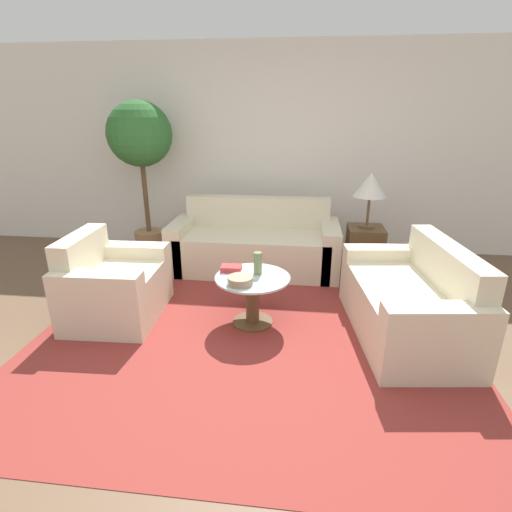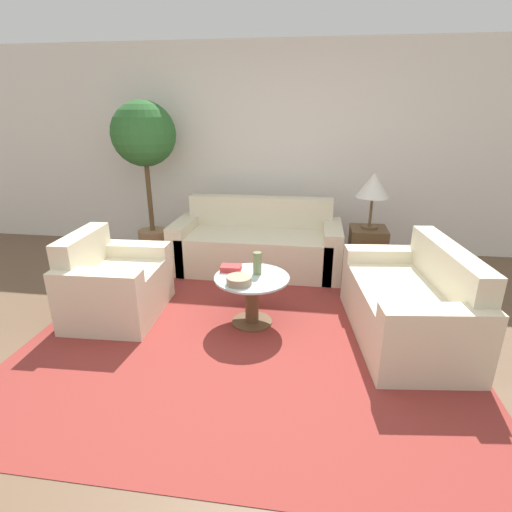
{
  "view_description": "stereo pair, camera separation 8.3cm",
  "coord_description": "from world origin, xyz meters",
  "px_view_note": "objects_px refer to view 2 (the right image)",
  "views": [
    {
      "loc": [
        0.47,
        -2.41,
        1.82
      ],
      "look_at": [
        0.06,
        0.98,
        0.55
      ],
      "focal_mm": 28.0,
      "sensor_mm": 36.0,
      "label": 1
    },
    {
      "loc": [
        0.56,
        -2.4,
        1.82
      ],
      "look_at": [
        0.06,
        0.98,
        0.55
      ],
      "focal_mm": 28.0,
      "sensor_mm": 36.0,
      "label": 2
    }
  ],
  "objects_px": {
    "potted_plant": "(145,144)",
    "book_stack": "(231,268)",
    "table_lamp": "(373,186)",
    "bowl": "(239,280)",
    "loveseat": "(413,306)",
    "coffee_table": "(252,293)",
    "sofa_main": "(258,245)",
    "armchair": "(112,286)",
    "vase": "(257,263)"
  },
  "relations": [
    {
      "from": "armchair",
      "to": "bowl",
      "type": "relative_size",
      "value": 4.55
    },
    {
      "from": "sofa_main",
      "to": "coffee_table",
      "type": "xyz_separation_m",
      "value": [
        0.14,
        -1.33,
        0.01
      ]
    },
    {
      "from": "coffee_table",
      "to": "table_lamp",
      "type": "height_order",
      "value": "table_lamp"
    },
    {
      "from": "potted_plant",
      "to": "armchair",
      "type": "bearing_deg",
      "value": -80.58
    },
    {
      "from": "table_lamp",
      "to": "book_stack",
      "type": "relative_size",
      "value": 3.32
    },
    {
      "from": "coffee_table",
      "to": "sofa_main",
      "type": "bearing_deg",
      "value": 95.94
    },
    {
      "from": "vase",
      "to": "coffee_table",
      "type": "bearing_deg",
      "value": -119.03
    },
    {
      "from": "loveseat",
      "to": "book_stack",
      "type": "xyz_separation_m",
      "value": [
        -1.56,
        0.13,
        0.2
      ]
    },
    {
      "from": "bowl",
      "to": "potted_plant",
      "type": "bearing_deg",
      "value": 129.49
    },
    {
      "from": "book_stack",
      "to": "sofa_main",
      "type": "bearing_deg",
      "value": 84.81
    },
    {
      "from": "sofa_main",
      "to": "vase",
      "type": "relative_size",
      "value": 9.66
    },
    {
      "from": "armchair",
      "to": "coffee_table",
      "type": "distance_m",
      "value": 1.3
    },
    {
      "from": "armchair",
      "to": "coffee_table",
      "type": "relative_size",
      "value": 1.46
    },
    {
      "from": "sofa_main",
      "to": "book_stack",
      "type": "bearing_deg",
      "value": -93.12
    },
    {
      "from": "loveseat",
      "to": "vase",
      "type": "height_order",
      "value": "loveseat"
    },
    {
      "from": "loveseat",
      "to": "vase",
      "type": "xyz_separation_m",
      "value": [
        -1.32,
        0.09,
        0.27
      ]
    },
    {
      "from": "table_lamp",
      "to": "vase",
      "type": "relative_size",
      "value": 3.04
    },
    {
      "from": "armchair",
      "to": "coffee_table",
      "type": "bearing_deg",
      "value": -91.8
    },
    {
      "from": "coffee_table",
      "to": "bowl",
      "type": "bearing_deg",
      "value": -116.23
    },
    {
      "from": "loveseat",
      "to": "coffee_table",
      "type": "bearing_deg",
      "value": -97.95
    },
    {
      "from": "loveseat",
      "to": "bowl",
      "type": "xyz_separation_m",
      "value": [
        -1.44,
        -0.14,
        0.2
      ]
    },
    {
      "from": "sofa_main",
      "to": "book_stack",
      "type": "height_order",
      "value": "sofa_main"
    },
    {
      "from": "armchair",
      "to": "bowl",
      "type": "height_order",
      "value": "armchair"
    },
    {
      "from": "bowl",
      "to": "book_stack",
      "type": "bearing_deg",
      "value": 114.68
    },
    {
      "from": "coffee_table",
      "to": "table_lamp",
      "type": "bearing_deg",
      "value": 48.31
    },
    {
      "from": "coffee_table",
      "to": "book_stack",
      "type": "height_order",
      "value": "book_stack"
    },
    {
      "from": "sofa_main",
      "to": "vase",
      "type": "height_order",
      "value": "sofa_main"
    },
    {
      "from": "bowl",
      "to": "coffee_table",
      "type": "bearing_deg",
      "value": 63.77
    },
    {
      "from": "armchair",
      "to": "vase",
      "type": "xyz_separation_m",
      "value": [
        1.34,
        0.08,
        0.27
      ]
    },
    {
      "from": "table_lamp",
      "to": "book_stack",
      "type": "xyz_separation_m",
      "value": [
        -1.33,
        -1.15,
        -0.56
      ]
    },
    {
      "from": "loveseat",
      "to": "table_lamp",
      "type": "relative_size",
      "value": 2.47
    },
    {
      "from": "coffee_table",
      "to": "book_stack",
      "type": "bearing_deg",
      "value": 152.67
    },
    {
      "from": "loveseat",
      "to": "table_lamp",
      "type": "height_order",
      "value": "table_lamp"
    },
    {
      "from": "armchair",
      "to": "table_lamp",
      "type": "distance_m",
      "value": 2.84
    },
    {
      "from": "potted_plant",
      "to": "book_stack",
      "type": "xyz_separation_m",
      "value": [
        1.37,
        -1.55,
        -0.93
      ]
    },
    {
      "from": "sofa_main",
      "to": "loveseat",
      "type": "relative_size",
      "value": 1.29
    },
    {
      "from": "book_stack",
      "to": "loveseat",
      "type": "bearing_deg",
      "value": -6.79
    },
    {
      "from": "coffee_table",
      "to": "book_stack",
      "type": "distance_m",
      "value": 0.3
    },
    {
      "from": "book_stack",
      "to": "vase",
      "type": "bearing_deg",
      "value": -11.05
    },
    {
      "from": "table_lamp",
      "to": "potted_plant",
      "type": "distance_m",
      "value": 2.76
    },
    {
      "from": "potted_plant",
      "to": "book_stack",
      "type": "distance_m",
      "value": 2.27
    },
    {
      "from": "loveseat",
      "to": "coffee_table",
      "type": "distance_m",
      "value": 1.35
    },
    {
      "from": "armchair",
      "to": "loveseat",
      "type": "distance_m",
      "value": 2.66
    },
    {
      "from": "coffee_table",
      "to": "vase",
      "type": "bearing_deg",
      "value": 60.97
    },
    {
      "from": "armchair",
      "to": "potted_plant",
      "type": "relative_size",
      "value": 0.5
    },
    {
      "from": "sofa_main",
      "to": "potted_plant",
      "type": "bearing_deg",
      "value": 167.54
    },
    {
      "from": "table_lamp",
      "to": "book_stack",
      "type": "distance_m",
      "value": 1.85
    },
    {
      "from": "armchair",
      "to": "table_lamp",
      "type": "height_order",
      "value": "table_lamp"
    },
    {
      "from": "loveseat",
      "to": "table_lamp",
      "type": "distance_m",
      "value": 1.51
    },
    {
      "from": "table_lamp",
      "to": "potted_plant",
      "type": "relative_size",
      "value": 0.32
    }
  ]
}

